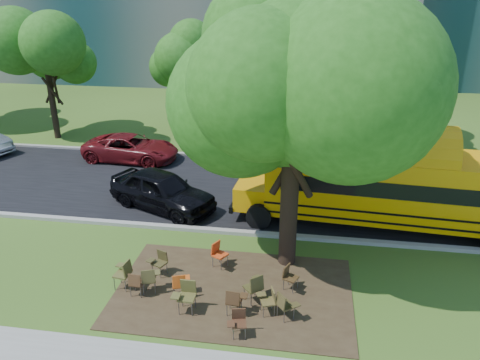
% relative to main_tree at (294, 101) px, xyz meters
% --- Properties ---
extents(ground, '(160.00, 160.00, 0.00)m').
position_rel_main_tree_xyz_m(ground, '(-2.47, -1.38, -5.41)').
color(ground, '#355119').
rests_on(ground, ground).
extents(dirt_patch, '(7.00, 4.50, 0.03)m').
position_rel_main_tree_xyz_m(dirt_patch, '(-1.47, -1.88, -5.40)').
color(dirt_patch, '#382819').
rests_on(dirt_patch, ground).
extents(asphalt_road, '(80.00, 8.00, 0.04)m').
position_rel_main_tree_xyz_m(asphalt_road, '(-2.47, 5.62, -5.39)').
color(asphalt_road, black).
rests_on(asphalt_road, ground).
extents(kerb_near, '(80.00, 0.25, 0.14)m').
position_rel_main_tree_xyz_m(kerb_near, '(-2.47, 1.62, -5.34)').
color(kerb_near, gray).
rests_on(kerb_near, ground).
extents(kerb_far, '(80.00, 0.25, 0.14)m').
position_rel_main_tree_xyz_m(kerb_far, '(-2.47, 9.72, -5.34)').
color(kerb_far, gray).
rests_on(kerb_far, ground).
extents(bg_tree_0, '(5.20, 5.20, 7.18)m').
position_rel_main_tree_xyz_m(bg_tree_0, '(-14.47, 11.62, -0.84)').
color(bg_tree_0, black).
rests_on(bg_tree_0, ground).
extents(bg_tree_2, '(4.80, 4.80, 6.62)m').
position_rel_main_tree_xyz_m(bg_tree_2, '(-7.47, 14.62, -1.20)').
color(bg_tree_2, black).
rests_on(bg_tree_2, ground).
extents(bg_tree_3, '(5.60, 5.60, 7.84)m').
position_rel_main_tree_xyz_m(bg_tree_3, '(5.53, 12.62, -0.38)').
color(bg_tree_3, black).
rests_on(bg_tree_3, ground).
extents(main_tree, '(7.19, 7.19, 9.02)m').
position_rel_main_tree_xyz_m(main_tree, '(0.00, 0.00, 0.00)').
color(main_tree, black).
rests_on(main_tree, ground).
extents(school_bus, '(12.01, 3.46, 2.90)m').
position_rel_main_tree_xyz_m(school_bus, '(4.27, 3.01, -3.73)').
color(school_bus, orange).
rests_on(school_bus, ground).
extents(chair_0, '(0.59, 0.65, 0.86)m').
position_rel_main_tree_xyz_m(chair_0, '(-3.91, -2.31, -4.88)').
color(chair_0, brown).
rests_on(chair_0, ground).
extents(chair_1, '(0.54, 0.47, 0.81)m').
position_rel_main_tree_xyz_m(chair_1, '(-4.21, -2.51, -4.91)').
color(chair_1, '#4E311B').
rests_on(chair_1, ground).
extents(chair_2, '(0.56, 0.61, 0.81)m').
position_rel_main_tree_xyz_m(chair_2, '(-2.97, -2.37, -4.91)').
color(chair_2, '#CF5316').
rests_on(chair_2, ground).
extents(chair_3, '(0.62, 0.56, 0.95)m').
position_rel_main_tree_xyz_m(chair_3, '(-2.62, -2.94, -4.82)').
color(chair_3, brown).
rests_on(chair_3, ground).
extents(chair_4, '(0.58, 0.50, 0.85)m').
position_rel_main_tree_xyz_m(chair_4, '(-1.26, -2.93, -4.89)').
color(chair_4, '#432C18').
rests_on(chair_4, ground).
extents(chair_5, '(0.53, 0.54, 0.78)m').
position_rel_main_tree_xyz_m(chair_5, '(-1.04, -3.71, -4.93)').
color(chair_5, '#482A19').
rests_on(chair_5, ground).
extents(chair_6, '(0.61, 0.55, 0.80)m').
position_rel_main_tree_xyz_m(chair_6, '(-0.33, -2.71, -4.92)').
color(chair_6, brown).
rests_on(chair_6, ground).
extents(chair_7, '(0.70, 0.56, 0.82)m').
position_rel_main_tree_xyz_m(chair_7, '(0.12, -2.89, -4.90)').
color(chair_7, '#433A1D').
rests_on(chair_7, ground).
extents(chair_8, '(0.55, 0.67, 0.94)m').
position_rel_main_tree_xyz_m(chair_8, '(-4.74, -2.17, -4.83)').
color(chair_8, brown).
rests_on(chair_8, ground).
extents(chair_9, '(0.66, 0.52, 0.82)m').
position_rel_main_tree_xyz_m(chair_9, '(-3.92, -1.30, -4.90)').
color(chair_9, '#413A1C').
rests_on(chair_9, ground).
extents(chair_10, '(0.57, 0.73, 0.88)m').
position_rel_main_tree_xyz_m(chair_10, '(-2.17, -0.63, -4.87)').
color(chair_10, '#D84417').
rests_on(chair_10, ground).
extents(chair_11, '(0.64, 0.80, 0.94)m').
position_rel_main_tree_xyz_m(chair_11, '(-0.78, -2.27, -4.83)').
color(chair_11, '#423D1C').
rests_on(chair_11, ground).
extents(chair_12, '(0.52, 0.66, 0.81)m').
position_rel_main_tree_xyz_m(chair_12, '(0.15, -1.51, -4.91)').
color(chair_12, '#453018').
rests_on(chair_12, ground).
extents(black_car, '(5.01, 3.63, 1.59)m').
position_rel_main_tree_xyz_m(black_car, '(-5.28, 3.32, -4.62)').
color(black_car, black).
rests_on(black_car, ground).
extents(bg_car_red, '(5.04, 2.60, 1.36)m').
position_rel_main_tree_xyz_m(bg_car_red, '(-8.61, 8.53, -4.73)').
color(bg_car_red, '#5E1014').
rests_on(bg_car_red, ground).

